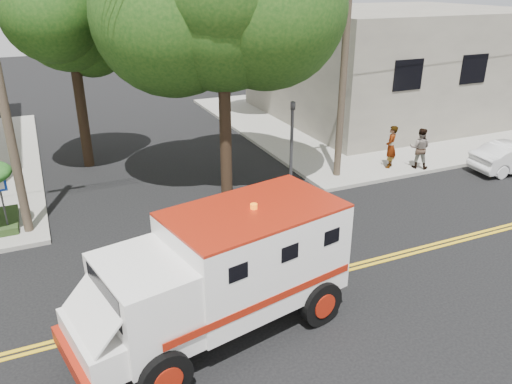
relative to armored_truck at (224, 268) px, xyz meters
name	(u,v)px	position (x,y,z in m)	size (l,w,h in m)	color
ground	(261,291)	(1.41, 1.06, -1.67)	(100.00, 100.00, 0.00)	black
sidewalk_ne	(373,117)	(14.91, 14.56, -1.60)	(17.00, 17.00, 0.15)	gray
building_right	(394,62)	(16.41, 15.06, 1.48)	(14.00, 12.00, 6.00)	#6C665C
utility_pole_left	(2,98)	(-4.19, 7.06, 2.83)	(0.28, 0.28, 9.00)	#382D23
utility_pole_right	(344,69)	(7.71, 7.26, 2.83)	(0.28, 0.28, 9.00)	#382D23
tree_left	(80,32)	(-1.26, 12.85, 4.06)	(4.48, 4.20, 7.70)	black
tree_right	(289,10)	(10.26, 16.83, 4.42)	(4.80, 4.50, 8.20)	black
traffic_signal	(292,138)	(5.21, 6.66, 0.55)	(0.15, 0.18, 3.60)	#3F3F42
accessibility_sign	(2,197)	(-4.79, 7.23, -0.31)	(0.45, 0.10, 2.02)	#3F3F42
armored_truck	(224,268)	(0.00, 0.00, 0.00)	(6.79, 3.66, 2.94)	white
pedestrian_a	(391,147)	(10.28, 7.11, -0.60)	(0.67, 0.44, 1.85)	gray
pedestrian_b	(420,148)	(11.38, 6.56, -0.64)	(0.85, 0.67, 1.76)	gray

